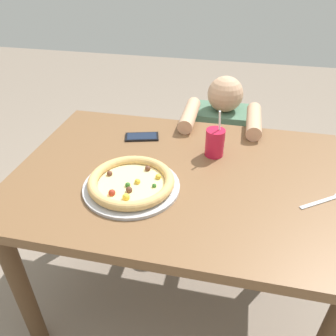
# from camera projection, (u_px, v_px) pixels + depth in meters

# --- Properties ---
(ground_plane) EXTENTS (8.00, 8.00, 0.00)m
(ground_plane) POSITION_uv_depth(u_px,v_px,m) (178.00, 292.00, 1.72)
(ground_plane) COLOR gray
(dining_table) EXTENTS (1.28, 0.89, 0.75)m
(dining_table) POSITION_uv_depth(u_px,v_px,m) (180.00, 195.00, 1.35)
(dining_table) COLOR brown
(dining_table) RESTS_ON ground
(pizza_near) EXTENTS (0.35, 0.35, 0.05)m
(pizza_near) POSITION_uv_depth(u_px,v_px,m) (131.00, 183.00, 1.20)
(pizza_near) COLOR #B7B7BC
(pizza_near) RESTS_ON dining_table
(drink_cup_colored) EXTENTS (0.08, 0.08, 0.20)m
(drink_cup_colored) POSITION_uv_depth(u_px,v_px,m) (215.00, 142.00, 1.37)
(drink_cup_colored) COLOR red
(drink_cup_colored) RESTS_ON dining_table
(fork) EXTENTS (0.18, 0.13, 0.00)m
(fork) POSITION_uv_depth(u_px,v_px,m) (326.00, 200.00, 1.16)
(fork) COLOR silver
(fork) RESTS_ON dining_table
(cell_phone) EXTENTS (0.16, 0.11, 0.01)m
(cell_phone) POSITION_uv_depth(u_px,v_px,m) (142.00, 137.00, 1.52)
(cell_phone) COLOR black
(cell_phone) RESTS_ON dining_table
(diner_seated) EXTENTS (0.38, 0.51, 0.91)m
(diner_seated) POSITION_uv_depth(u_px,v_px,m) (219.00, 156.00, 1.99)
(diner_seated) COLOR #333847
(diner_seated) RESTS_ON ground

